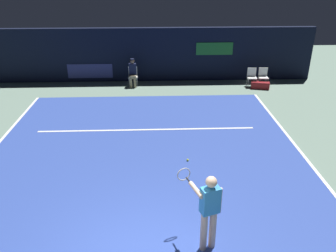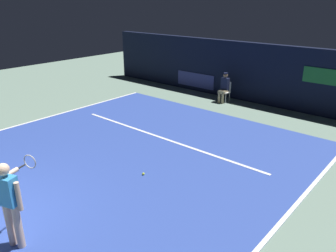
# 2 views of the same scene
# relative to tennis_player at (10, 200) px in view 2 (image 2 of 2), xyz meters

# --- Properties ---
(ground_plane) EXTENTS (31.31, 31.31, 0.00)m
(ground_plane) POSITION_rel_tennis_player_xyz_m (-1.32, 3.75, -0.99)
(ground_plane) COLOR slate
(court_surface) EXTENTS (9.75, 10.62, 0.01)m
(court_surface) POSITION_rel_tennis_player_xyz_m (-1.32, 3.75, -0.98)
(court_surface) COLOR #2D479E
(court_surface) RESTS_ON ground
(line_sideline_left) EXTENTS (0.10, 10.62, 0.01)m
(line_sideline_left) POSITION_rel_tennis_player_xyz_m (3.50, 3.75, -0.97)
(line_sideline_left) COLOR white
(line_sideline_left) RESTS_ON court_surface
(line_sideline_right) EXTENTS (0.10, 10.62, 0.01)m
(line_sideline_right) POSITION_rel_tennis_player_xyz_m (-6.15, 3.75, -0.97)
(line_sideline_right) COLOR white
(line_sideline_right) RESTS_ON court_surface
(line_service) EXTENTS (7.61, 0.10, 0.01)m
(line_service) POSITION_rel_tennis_player_xyz_m (-1.32, 5.61, -0.97)
(line_service) COLOR white
(line_service) RESTS_ON court_surface
(back_wall) EXTENTS (16.34, 0.33, 2.60)m
(back_wall) POSITION_rel_tennis_player_xyz_m (-1.32, 11.48, 0.31)
(back_wall) COLOR black
(back_wall) RESTS_ON ground
(tennis_player) EXTENTS (0.85, 0.91, 1.73)m
(tennis_player) POSITION_rel_tennis_player_xyz_m (0.00, 0.00, 0.00)
(tennis_player) COLOR beige
(tennis_player) RESTS_ON ground
(line_judge_on_chair) EXTENTS (0.45, 0.54, 1.32)m
(line_judge_on_chair) POSITION_rel_tennis_player_xyz_m (-2.04, 10.56, -0.30)
(line_judge_on_chair) COLOR white
(line_judge_on_chair) RESTS_ON ground
(tennis_ball) EXTENTS (0.07, 0.07, 0.07)m
(tennis_ball) POSITION_rel_tennis_player_xyz_m (-0.07, 3.42, -0.94)
(tennis_ball) COLOR #CCE033
(tennis_ball) RESTS_ON court_surface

